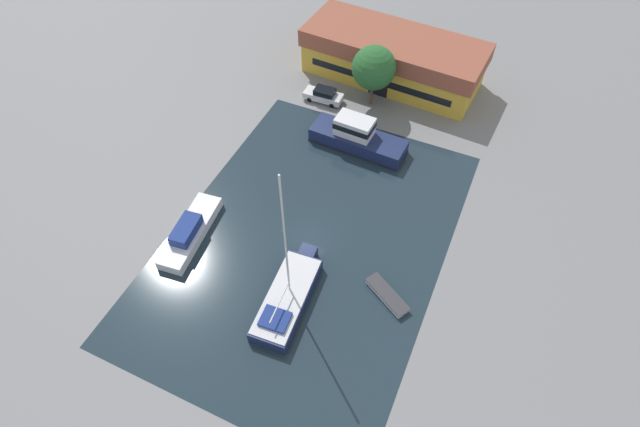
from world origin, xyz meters
TOP-DOWN VIEW (x-y plane):
  - ground_plane at (0.00, 0.00)m, footprint 440.00×440.00m
  - water_canal at (0.00, 0.00)m, footprint 24.41×34.55m
  - warehouse_building at (-1.36, 27.06)m, footprint 22.10×9.79m
  - quay_tree_near_building at (-1.82, 21.11)m, footprint 4.95×4.95m
  - parked_car at (-7.11, 19.33)m, footprint 4.66×1.92m
  - sailboat_moored at (1.16, -6.57)m, footprint 3.90×10.08m
  - motor_cruiser at (-0.65, 13.71)m, footprint 10.69×3.87m
  - small_dinghy at (8.72, -2.69)m, footprint 4.54×3.39m
  - cabin_boat at (-10.23, -4.20)m, footprint 3.46×8.95m

SIDE VIEW (x-z plane):
  - ground_plane at x=0.00m, z-range 0.00..0.00m
  - water_canal at x=0.00m, z-range 0.00..0.01m
  - small_dinghy at x=8.72m, z-range 0.01..0.54m
  - sailboat_moored at x=1.16m, z-range -6.86..8.34m
  - cabin_boat at x=-10.23m, z-range -0.29..1.78m
  - parked_car at x=-7.11m, z-range 0.00..1.68m
  - motor_cruiser at x=-0.65m, z-range -0.50..3.09m
  - warehouse_building at x=-1.36m, z-range 0.04..5.62m
  - quay_tree_near_building at x=-1.82m, z-range 1.24..8.70m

